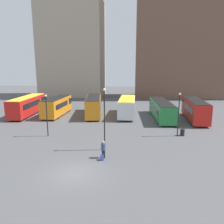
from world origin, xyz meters
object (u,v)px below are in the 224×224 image
object	(u,v)px
bus_3	(127,106)
lamp_post_2	(179,111)
lamp_post_3	(104,115)
trash_bin	(182,132)
bus_1	(57,106)
traveler	(103,148)
bus_0	(28,105)
bus_4	(162,109)
bus_5	(195,109)
bus_2	(94,105)
suitcase	(102,157)
lamp_post_0	(47,112)

from	to	relation	value
bus_3	lamp_post_2	bearing A→B (deg)	-148.52
lamp_post_3	trash_bin	xyz separation A→B (m)	(8.93, 5.70, -3.25)
bus_1	traveler	world-z (taller)	bus_1
bus_0	bus_4	world-z (taller)	bus_0
bus_4	bus_5	size ratio (longest dim) A/B	1.19
bus_2	bus_3	size ratio (longest dim) A/B	1.09
bus_1	lamp_post_2	distance (m)	21.50
trash_bin	bus_2	bearing A→B (deg)	140.98
suitcase	lamp_post_3	distance (m)	4.26
bus_0	trash_bin	world-z (taller)	bus_0
bus_2	lamp_post_2	size ratio (longest dim) A/B	1.99
bus_3	traveler	world-z (taller)	bus_3
bus_4	bus_0	bearing A→B (deg)	85.89
bus_5	lamp_post_2	xyz separation A→B (m)	(-4.25, -8.82, 1.40)
traveler	lamp_post_2	xyz separation A→B (m)	(8.12, 7.52, 2.17)
bus_3	lamp_post_0	distance (m)	15.80
traveler	trash_bin	world-z (taller)	traveler
lamp_post_0	trash_bin	xyz separation A→B (m)	(16.49, 1.91, -2.63)
bus_1	suitcase	bearing A→B (deg)	-148.92
traveler	bus_3	bearing A→B (deg)	-28.79
lamp_post_2	trash_bin	world-z (taller)	lamp_post_2
bus_4	suitcase	size ratio (longest dim) A/B	15.99
bus_4	lamp_post_2	world-z (taller)	lamp_post_2
bus_0	lamp_post_0	xyz separation A→B (m)	(8.32, -11.57, 1.31)
bus_1	lamp_post_2	world-z (taller)	lamp_post_2
bus_4	traveler	bearing A→B (deg)	153.51
bus_3	lamp_post_0	world-z (taller)	lamp_post_0
bus_1	lamp_post_2	bearing A→B (deg)	-117.72
bus_1	trash_bin	xyz separation A→B (m)	(19.53, -9.96, -1.25)
trash_bin	suitcase	bearing A→B (deg)	-136.90
suitcase	lamp_post_3	world-z (taller)	lamp_post_3
bus_4	bus_5	distance (m)	5.18
bus_1	lamp_post_3	distance (m)	19.01
bus_0	lamp_post_3	distance (m)	22.17
bus_1	bus_5	xyz separation A→B (m)	(23.14, -1.34, 0.08)
bus_5	lamp_post_0	world-z (taller)	lamp_post_0
bus_5	traveler	bearing A→B (deg)	145.18
bus_0	lamp_post_3	size ratio (longest dim) A/B	1.75
lamp_post_2	bus_0	bearing A→B (deg)	157.79
bus_2	lamp_post_2	world-z (taller)	lamp_post_2
traveler	lamp_post_3	world-z (taller)	lamp_post_3
bus_0	lamp_post_2	bearing A→B (deg)	-115.48
suitcase	lamp_post_3	xyz separation A→B (m)	(-0.12, 2.54, 3.41)
lamp_post_0	trash_bin	size ratio (longest dim) A/B	6.05
lamp_post_0	trash_bin	bearing A→B (deg)	6.61
bus_2	suitcase	world-z (taller)	bus_2
bus_1	lamp_post_0	xyz separation A→B (m)	(3.04, -11.87, 1.38)
bus_0	bus_2	bearing A→B (deg)	-88.48
bus_3	bus_5	distance (m)	11.08
bus_3	suitcase	world-z (taller)	bus_3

